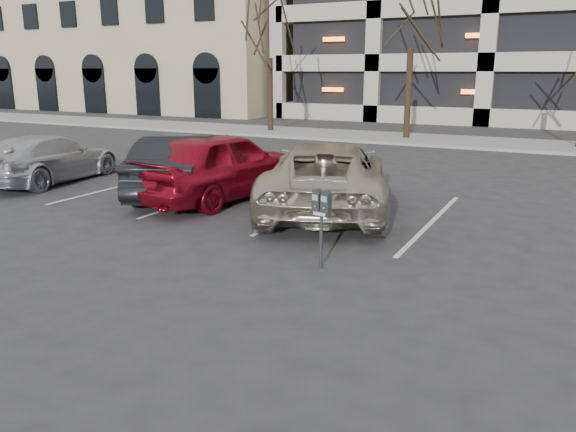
# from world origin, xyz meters

# --- Properties ---
(ground) EXTENTS (140.00, 140.00, 0.00)m
(ground) POSITION_xyz_m (0.00, 0.00, 0.00)
(ground) COLOR #28282B
(ground) RESTS_ON ground
(sidewalk) EXTENTS (80.00, 4.00, 0.12)m
(sidewalk) POSITION_xyz_m (0.00, 16.00, 0.06)
(sidewalk) COLOR gray
(sidewalk) RESTS_ON ground
(stall_lines) EXTENTS (16.90, 5.20, 0.00)m
(stall_lines) POSITION_xyz_m (-1.40, 2.30, 0.01)
(stall_lines) COLOR silver
(stall_lines) RESTS_ON ground
(office_building) EXTENTS (26.00, 16.20, 15.00)m
(office_building) POSITION_xyz_m (-28.00, 29.92, 7.49)
(office_building) COLOR tan
(office_building) RESTS_ON ground
(tree_a) EXTENTS (3.57, 3.57, 8.12)m
(tree_a) POSITION_xyz_m (-10.00, 16.00, 5.87)
(tree_a) COLOR black
(tree_a) RESTS_ON ground
(parking_meter) EXTENTS (0.34, 0.18, 1.25)m
(parking_meter) POSITION_xyz_m (0.48, -1.32, 0.96)
(parking_meter) COLOR black
(parking_meter) RESTS_ON ground
(suv_silver) EXTENTS (4.30, 6.09, 1.55)m
(suv_silver) POSITION_xyz_m (-0.96, 2.22, 0.77)
(suv_silver) COLOR #BAB39F
(suv_silver) RESTS_ON ground
(car_red) EXTENTS (2.66, 5.13, 1.67)m
(car_red) POSITION_xyz_m (-3.69, 2.17, 0.83)
(car_red) COLOR maroon
(car_red) RESTS_ON ground
(car_dark) EXTENTS (3.23, 4.96, 1.54)m
(car_dark) POSITION_xyz_m (-4.73, 2.09, 0.77)
(car_dark) COLOR black
(car_dark) RESTS_ON ground
(car_silver) EXTENTS (2.50, 4.79, 1.33)m
(car_silver) POSITION_xyz_m (-9.21, 1.75, 0.66)
(car_silver) COLOR #B6B8BE
(car_silver) RESTS_ON ground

